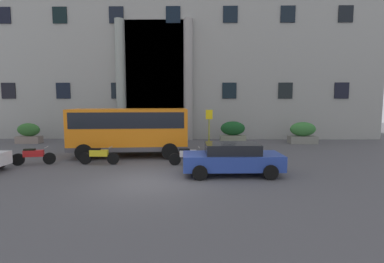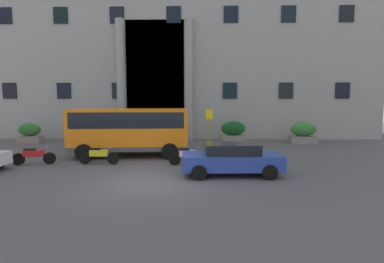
% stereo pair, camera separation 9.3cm
% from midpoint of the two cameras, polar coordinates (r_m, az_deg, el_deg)
% --- Properties ---
extents(ground_plane, '(80.00, 64.00, 0.12)m').
position_cam_midpoint_polar(ground_plane, '(11.62, -8.49, -10.21)').
color(ground_plane, '#4B4A4E').
extents(office_building_facade, '(34.46, 9.62, 18.36)m').
position_cam_midpoint_polar(office_building_facade, '(29.17, -2.77, 17.89)').
color(office_building_facade, gray).
rests_on(office_building_facade, ground_plane).
extents(orange_minibus, '(6.74, 3.24, 2.73)m').
position_cam_midpoint_polar(orange_minibus, '(17.02, -11.98, 0.70)').
color(orange_minibus, orange).
rests_on(orange_minibus, ground_plane).
extents(bus_stop_sign, '(0.44, 0.08, 2.63)m').
position_cam_midpoint_polar(bus_stop_sign, '(18.53, 3.57, 1.21)').
color(bus_stop_sign, '#969A1F').
rests_on(bus_stop_sign, ground_plane).
extents(hedge_planter_far_west, '(1.79, 0.77, 1.52)m').
position_cam_midpoint_polar(hedge_planter_far_west, '(25.08, -29.35, -0.34)').
color(hedge_planter_far_west, gray).
rests_on(hedge_planter_far_west, ground_plane).
extents(hedge_planter_far_east, '(1.93, 0.84, 1.65)m').
position_cam_midpoint_polar(hedge_planter_far_east, '(22.17, 8.27, -0.20)').
color(hedge_planter_far_east, gray).
rests_on(hedge_planter_far_east, ground_plane).
extents(hedge_planter_west, '(2.01, 0.96, 1.62)m').
position_cam_midpoint_polar(hedge_planter_west, '(23.19, 21.28, -0.31)').
color(hedge_planter_west, slate).
rests_on(hedge_planter_west, ground_plane).
extents(hedge_planter_east, '(1.56, 0.70, 1.35)m').
position_cam_midpoint_polar(hedge_planter_east, '(22.84, -18.79, -0.65)').
color(hedge_planter_east, gray).
rests_on(hedge_planter_east, ground_plane).
extents(hedge_planter_entrance_left, '(1.86, 0.82, 1.52)m').
position_cam_midpoint_polar(hedge_planter_entrance_left, '(21.74, -7.75, -0.48)').
color(hedge_planter_entrance_left, '#686A57').
rests_on(hedge_planter_entrance_left, ground_plane).
extents(parked_sedan_far, '(4.28, 2.04, 1.37)m').
position_cam_midpoint_polar(parked_sedan_far, '(12.59, 8.03, -5.31)').
color(parked_sedan_far, '#27419B').
rests_on(parked_sedan_far, ground_plane).
extents(scooter_by_planter, '(2.04, 0.65, 0.89)m').
position_cam_midpoint_polar(scooter_by_planter, '(16.48, -28.81, -4.22)').
color(scooter_by_planter, black).
rests_on(scooter_by_planter, ground_plane).
extents(motorcycle_near_kerb, '(1.92, 0.55, 0.89)m').
position_cam_midpoint_polar(motorcycle_near_kerb, '(14.44, -0.84, -4.84)').
color(motorcycle_near_kerb, black).
rests_on(motorcycle_near_kerb, ground_plane).
extents(motorcycle_far_end, '(2.02, 0.55, 0.89)m').
position_cam_midpoint_polar(motorcycle_far_end, '(15.28, -17.92, -4.52)').
color(motorcycle_far_end, black).
rests_on(motorcycle_far_end, ground_plane).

